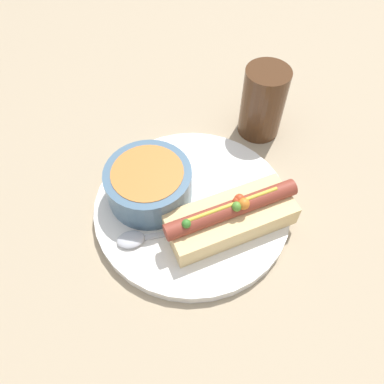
% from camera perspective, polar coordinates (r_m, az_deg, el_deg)
% --- Properties ---
extents(ground_plane, '(4.00, 4.00, 0.00)m').
position_cam_1_polar(ground_plane, '(0.54, 0.00, -2.67)').
color(ground_plane, tan).
extents(dinner_plate, '(0.28, 0.28, 0.02)m').
position_cam_1_polar(dinner_plate, '(0.53, 0.00, -2.22)').
color(dinner_plate, white).
rests_on(dinner_plate, ground_plane).
extents(hot_dog, '(0.18, 0.15, 0.06)m').
position_cam_1_polar(hot_dog, '(0.49, 5.82, -3.83)').
color(hot_dog, '#E5C17F').
rests_on(hot_dog, dinner_plate).
extents(soup_bowl, '(0.12, 0.12, 0.05)m').
position_cam_1_polar(soup_bowl, '(0.52, -6.61, 1.42)').
color(soup_bowl, slate).
rests_on(soup_bowl, dinner_plate).
extents(spoon, '(0.12, 0.12, 0.01)m').
position_cam_1_polar(spoon, '(0.50, -6.84, -6.77)').
color(spoon, '#B7B7BC').
rests_on(spoon, dinner_plate).
extents(drinking_glass, '(0.07, 0.07, 0.12)m').
position_cam_1_polar(drinking_glass, '(0.61, 10.34, 13.45)').
color(drinking_glass, '#4C2D19').
rests_on(drinking_glass, ground_plane).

